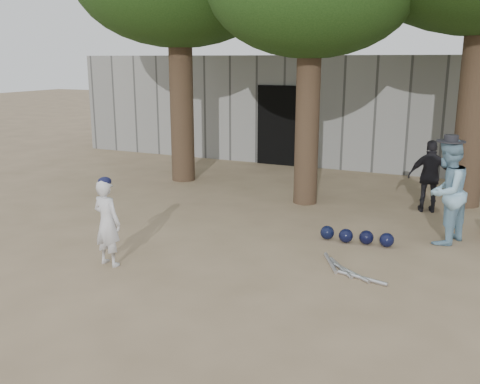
% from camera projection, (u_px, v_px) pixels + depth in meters
% --- Properties ---
extents(ground, '(70.00, 70.00, 0.00)m').
position_uv_depth(ground, '(173.00, 267.00, 7.67)').
color(ground, '#937C5E').
rests_on(ground, ground).
extents(boy_player, '(0.50, 0.36, 1.27)m').
position_uv_depth(boy_player, '(107.00, 223.00, 7.62)').
color(boy_player, silver).
rests_on(boy_player, ground).
extents(spectator_blue, '(0.90, 1.00, 1.69)m').
position_uv_depth(spectator_blue, '(446.00, 192.00, 8.50)').
color(spectator_blue, '#82AFCA').
rests_on(spectator_blue, ground).
extents(spectator_dark, '(0.88, 0.51, 1.41)m').
position_uv_depth(spectator_dark, '(430.00, 176.00, 10.29)').
color(spectator_dark, black).
rests_on(spectator_dark, ground).
extents(back_building, '(16.00, 5.24, 3.00)m').
position_uv_depth(back_building, '(350.00, 106.00, 16.39)').
color(back_building, gray).
rests_on(back_building, ground).
extents(helmet_row, '(1.19, 0.30, 0.23)m').
position_uv_depth(helmet_row, '(356.00, 236.00, 8.64)').
color(helmet_row, black).
rests_on(helmet_row, ground).
extents(bat_pile, '(1.09, 0.80, 0.06)m').
position_uv_depth(bat_pile, '(346.00, 270.00, 7.49)').
color(bat_pile, silver).
rests_on(bat_pile, ground).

